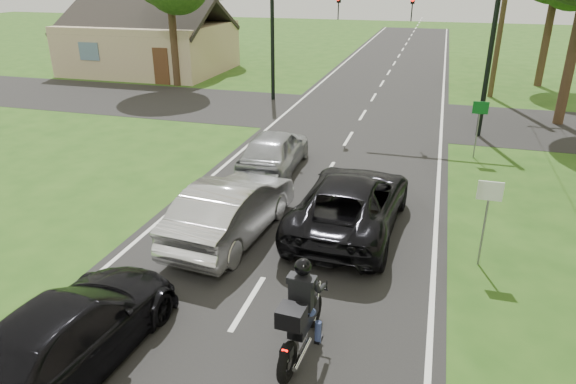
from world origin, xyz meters
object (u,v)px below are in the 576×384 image
object	(u,v)px
motorcycle_rider	(301,318)
dark_suv	(351,202)
silver_sedan	(232,209)
dark_car_behind	(70,332)
silver_suv	(274,150)
sign_green	(479,116)
traffic_signal	(444,33)
sign_white	(488,203)

from	to	relation	value
motorcycle_rider	dark_suv	distance (m)	5.15
silver_sedan	dark_car_behind	bearing A→B (deg)	85.41
silver_suv	motorcycle_rider	bearing A→B (deg)	108.47
sign_green	silver_suv	bearing A→B (deg)	-153.62
motorcycle_rider	silver_sedan	xyz separation A→B (m)	(-2.85, 3.84, 0.03)
traffic_signal	motorcycle_rider	bearing A→B (deg)	-97.14
silver_suv	dark_car_behind	bearing A→B (deg)	85.46
silver_suv	sign_green	xyz separation A→B (m)	(6.74, 3.34, 0.85)
dark_suv	traffic_signal	bearing A→B (deg)	-97.73
silver_sedan	dark_car_behind	distance (m)	5.32
silver_sedan	silver_suv	distance (m)	4.97
silver_suv	dark_car_behind	size ratio (longest dim) A/B	0.91
motorcycle_rider	sign_green	bearing A→B (deg)	77.87
dark_car_behind	sign_white	bearing A→B (deg)	-138.68
dark_suv	silver_sedan	xyz separation A→B (m)	(-2.87, -1.31, 0.02)
silver_sedan	sign_green	xyz separation A→B (m)	(6.31, 8.29, 0.80)
silver_suv	sign_white	world-z (taller)	sign_white
dark_suv	dark_car_behind	world-z (taller)	dark_suv
sign_white	sign_green	bearing A→B (deg)	88.57
dark_suv	silver_suv	distance (m)	4.91
dark_suv	silver_suv	world-z (taller)	dark_suv
sign_green	silver_sedan	bearing A→B (deg)	-127.28
dark_suv	dark_car_behind	size ratio (longest dim) A/B	1.15
silver_sedan	dark_suv	bearing A→B (deg)	-150.45
motorcycle_rider	silver_sedan	world-z (taller)	motorcycle_rider
motorcycle_rider	traffic_signal	world-z (taller)	traffic_signal
dark_suv	dark_car_behind	xyz separation A→B (m)	(-3.75, -6.56, -0.07)
dark_suv	sign_green	xyz separation A→B (m)	(3.45, 6.98, 0.83)
motorcycle_rider	dark_suv	xyz separation A→B (m)	(0.01, 5.15, 0.01)
dark_suv	sign_white	xyz separation A→B (m)	(3.25, -1.02, 0.83)
silver_suv	traffic_signal	xyz separation A→B (m)	(5.18, 6.36, 3.39)
motorcycle_rider	silver_suv	distance (m)	9.38
dark_car_behind	traffic_signal	bearing A→B (deg)	-105.84
silver_sedan	sign_white	xyz separation A→B (m)	(6.11, 0.29, 0.80)
silver_sedan	traffic_signal	bearing A→B (deg)	-107.85
dark_suv	sign_white	size ratio (longest dim) A/B	2.58
sign_white	dark_car_behind	bearing A→B (deg)	-141.62
traffic_signal	sign_green	xyz separation A→B (m)	(1.56, -3.02, -2.54)
silver_sedan	sign_green	distance (m)	10.45
motorcycle_rider	dark_suv	size ratio (longest dim) A/B	0.41
silver_suv	traffic_signal	distance (m)	8.87
motorcycle_rider	silver_suv	bearing A→B (deg)	114.25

